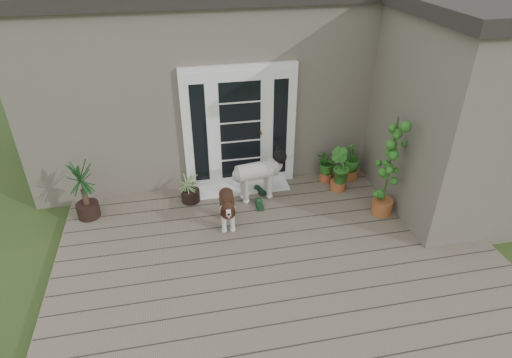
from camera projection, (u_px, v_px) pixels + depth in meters
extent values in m
cube|color=#6B5B4C|center=(282.00, 267.00, 5.94)|extent=(6.20, 4.60, 0.12)
cube|color=#665E54|center=(232.00, 71.00, 8.73)|extent=(7.40, 4.00, 3.10)
cube|color=#665E54|center=(450.00, 120.00, 6.58)|extent=(1.60, 2.40, 3.10)
cube|color=#2D2826|center=(479.00, 6.00, 5.73)|extent=(1.80, 2.60, 0.20)
cube|color=white|center=(240.00, 129.00, 7.16)|extent=(1.90, 0.14, 2.15)
cube|color=white|center=(243.00, 188.00, 7.54)|extent=(1.60, 0.40, 0.05)
imported|color=#1B5A19|center=(327.00, 167.00, 7.67)|extent=(0.55, 0.55, 0.55)
imported|color=#265919|center=(339.00, 175.00, 7.40)|extent=(0.53, 0.53, 0.57)
imported|color=#265E1B|center=(351.00, 164.00, 7.73)|extent=(0.52, 0.52, 0.57)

